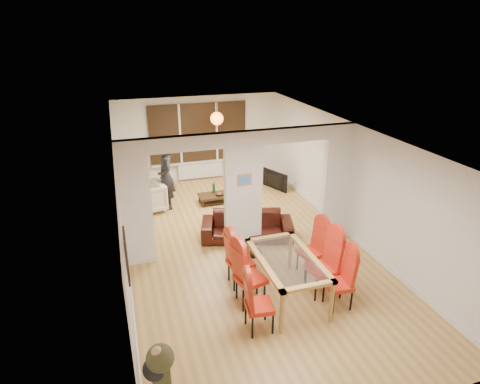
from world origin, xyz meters
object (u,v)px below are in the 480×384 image
dining_chair_rb (322,265)px  dining_chair_rc (311,249)px  coffee_table (218,198)px  bowl (219,194)px  dining_chair_lc (240,259)px  bottle (214,188)px  sofa (247,226)px  dining_table (286,278)px  television (273,181)px  person (166,176)px  armchair (148,197)px  dining_chair_ra (339,280)px  dining_chair_lb (251,275)px  dining_chair_la (259,302)px

dining_chair_rb → dining_chair_rc: (0.10, 0.63, -0.05)m
coffee_table → bowl: bearing=-72.3°
dining_chair_lc → bottle: bearing=75.9°
sofa → coffee_table: (-0.13, 2.17, -0.18)m
dining_table → television: (1.68, 4.86, -0.13)m
dining_chair_lc → dining_chair_rc: 1.41m
sofa → person: bearing=140.3°
dining_chair_rc → armchair: bearing=112.7°
coffee_table → dining_chair_rb: bearing=-80.5°
coffee_table → dining_table: bearing=-88.7°
person → bowl: (1.39, -0.15, -0.63)m
coffee_table → bowl: (0.03, -0.09, 0.15)m
dining_chair_ra → dining_chair_rb: 0.45m
dining_table → bottle: size_ratio=5.72×
armchair → coffee_table: size_ratio=0.81×
dining_chair_lc → armchair: bearing=101.8°
dining_chair_lb → bottle: dining_chair_lb is taller
dining_table → coffee_table: bearing=91.3°
dining_chair_rc → coffee_table: (-0.85, 3.88, -0.42)m
dining_chair_rc → coffee_table: dining_chair_rc is taller
dining_table → dining_chair_lb: (-0.66, 0.04, 0.17)m
bowl → coffee_table: bearing=107.7°
bottle → armchair: bearing=-177.5°
dining_chair_rc → sofa: 1.87m
person → coffee_table: bearing=81.3°
dining_table → dining_chair_ra: dining_chair_ra is taller
dining_chair_rc → television: size_ratio=1.12×
dining_chair_rc → sofa: size_ratio=0.53×
dining_table → dining_chair_lc: bearing=136.2°
dining_chair_ra → sofa: (-0.72, 2.77, -0.23)m
dining_chair_la → television: 6.00m
dining_chair_rc → person: person is taller
dining_chair_lc → dining_chair_rb: dining_chair_rb is taller
dining_table → person: person is taller
dining_chair_rb → dining_chair_rc: 0.64m
person → dining_chair_rb: bearing=18.9°
dining_table → sofa: size_ratio=0.84×
dining_chair_lb → dining_chair_rb: size_ratio=0.98×
dining_chair_rc → bowl: dining_chair_rc is taller
dining_chair_lb → television: (2.34, 4.81, -0.30)m
dining_chair_rb → television: 5.04m
dining_chair_lb → armchair: (-1.33, 4.43, -0.20)m
dining_chair_ra → dining_chair_rb: size_ratio=0.89×
dining_chair_ra → armchair: bearing=124.4°
armchair → television: armchair is taller
dining_chair_ra → armchair: size_ratio=1.25×
coffee_table → person: bearing=177.3°
dining_chair_la → person: 5.20m
television → bowl: bearing=82.8°
dining_table → dining_chair_lc: dining_chair_lc is taller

